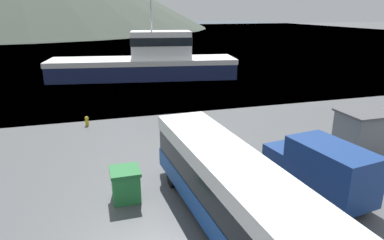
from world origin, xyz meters
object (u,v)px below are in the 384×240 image
Objects in this scene: storage_bin at (126,184)px; dock_kiosk at (363,134)px; delivery_van at (321,167)px; fishing_boat at (148,61)px; tour_bus at (229,189)px.

storage_bin is 14.10m from dock_kiosk.
fishing_boat reaches higher than delivery_van.
dock_kiosk reaches higher than delivery_van.
delivery_van is (5.13, 1.29, -0.40)m from tour_bus.
delivery_van reaches higher than storage_bin.
tour_bus is 0.50× the size of fishing_boat.
tour_bus reaches higher than dock_kiosk.
dock_kiosk reaches higher than storage_bin.
delivery_van is 6.17m from dock_kiosk.
delivery_van is at bearing -165.68° from fishing_boat.
tour_bus is 11.35m from dock_kiosk.
dock_kiosk is (8.07, -27.96, -0.75)m from fishing_boat.
tour_bus is 4.25× the size of dock_kiosk.
storage_bin is at bearing -175.63° from dock_kiosk.
tour_bus is 7.96× the size of storage_bin.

